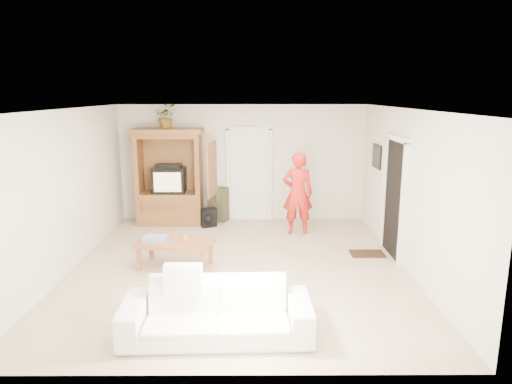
# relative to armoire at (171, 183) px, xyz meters

# --- Properties ---
(floor) EXTENTS (6.00, 6.00, 0.00)m
(floor) POSITION_rel_armoire_xyz_m (1.58, -2.66, -0.91)
(floor) COLOR tan
(floor) RESTS_ON ground
(ceiling) EXTENTS (6.00, 6.00, 0.00)m
(ceiling) POSITION_rel_armoire_xyz_m (1.58, -2.66, 1.69)
(ceiling) COLOR white
(ceiling) RESTS_ON floor
(wall_back) EXTENTS (5.50, 0.00, 5.50)m
(wall_back) POSITION_rel_armoire_xyz_m (1.58, 0.34, 0.39)
(wall_back) COLOR silver
(wall_back) RESTS_ON floor
(wall_front) EXTENTS (5.50, 0.00, 5.50)m
(wall_front) POSITION_rel_armoire_xyz_m (1.58, -5.66, 0.39)
(wall_front) COLOR silver
(wall_front) RESTS_ON floor
(wall_left) EXTENTS (0.00, 6.00, 6.00)m
(wall_left) POSITION_rel_armoire_xyz_m (-1.17, -2.66, 0.39)
(wall_left) COLOR silver
(wall_left) RESTS_ON floor
(wall_right) EXTENTS (0.00, 6.00, 6.00)m
(wall_right) POSITION_rel_armoire_xyz_m (4.33, -2.66, 0.39)
(wall_right) COLOR silver
(wall_right) RESTS_ON floor
(armoire) EXTENTS (1.82, 1.14, 2.10)m
(armoire) POSITION_rel_armoire_xyz_m (0.00, 0.00, 0.00)
(armoire) COLOR brown
(armoire) RESTS_ON floor
(door_back) EXTENTS (0.85, 0.05, 2.04)m
(door_back) POSITION_rel_armoire_xyz_m (1.73, 0.31, 0.11)
(door_back) COLOR white
(door_back) RESTS_ON floor
(doorway_right) EXTENTS (0.05, 0.90, 2.04)m
(doorway_right) POSITION_rel_armoire_xyz_m (4.30, -2.06, 0.11)
(doorway_right) COLOR black
(doorway_right) RESTS_ON floor
(framed_picture) EXTENTS (0.03, 0.60, 0.48)m
(framed_picture) POSITION_rel_armoire_xyz_m (4.31, -0.76, 0.69)
(framed_picture) COLOR black
(framed_picture) RESTS_ON wall_right
(doormat) EXTENTS (0.60, 0.40, 0.02)m
(doormat) POSITION_rel_armoire_xyz_m (3.88, -2.06, -0.90)
(doormat) COLOR #382316
(doormat) RESTS_ON floor
(plant) EXTENTS (0.51, 0.45, 0.52)m
(plant) POSITION_rel_armoire_xyz_m (-0.02, -0.03, 1.45)
(plant) COLOR #4C7238
(plant) RESTS_ON armoire
(man) EXTENTS (0.63, 0.42, 1.69)m
(man) POSITION_rel_armoire_xyz_m (2.72, -0.79, -0.06)
(man) COLOR red
(man) RESTS_ON floor
(sofa) EXTENTS (2.25, 0.93, 0.65)m
(sofa) POSITION_rel_armoire_xyz_m (1.39, -4.88, -0.58)
(sofa) COLOR white
(sofa) RESTS_ON floor
(coffee_table) EXTENTS (1.33, 0.89, 0.46)m
(coffee_table) POSITION_rel_armoire_xyz_m (0.53, -2.67, -0.51)
(coffee_table) COLOR #A06037
(coffee_table) RESTS_ON floor
(towel) EXTENTS (0.42, 0.34, 0.08)m
(towel) POSITION_rel_armoire_xyz_m (0.21, -2.67, -0.41)
(towel) COLOR #E44C7A
(towel) RESTS_ON coffee_table
(candle) EXTENTS (0.08, 0.08, 0.10)m
(candle) POSITION_rel_armoire_xyz_m (0.69, -2.61, -0.40)
(candle) COLOR tan
(candle) RESTS_ON coffee_table
(backpack_black) EXTENTS (0.37, 0.31, 0.40)m
(backpack_black) POSITION_rel_armoire_xyz_m (0.85, -0.32, -0.71)
(backpack_black) COLOR black
(backpack_black) RESTS_ON floor
(backpack_olive) EXTENTS (0.49, 0.43, 0.77)m
(backpack_olive) POSITION_rel_armoire_xyz_m (1.03, 0.17, -0.53)
(backpack_olive) COLOR #47442B
(backpack_olive) RESTS_ON floor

